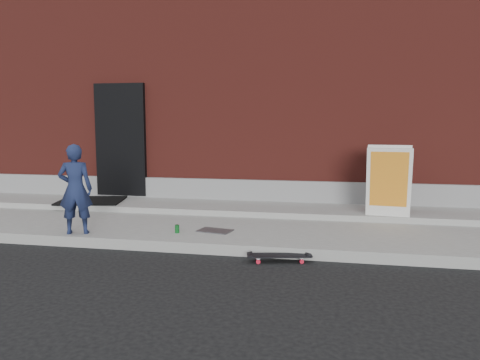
% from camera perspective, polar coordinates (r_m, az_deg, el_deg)
% --- Properties ---
extents(ground, '(80.00, 80.00, 0.00)m').
position_cam_1_polar(ground, '(6.31, -3.96, -9.08)').
color(ground, black).
rests_on(ground, ground).
extents(sidewalk, '(20.00, 3.00, 0.15)m').
position_cam_1_polar(sidewalk, '(7.71, -1.04, -5.53)').
color(sidewalk, gray).
rests_on(sidewalk, ground).
extents(apron, '(20.00, 1.20, 0.10)m').
position_cam_1_polar(apron, '(8.55, 0.24, -3.42)').
color(apron, gray).
rests_on(apron, sidewalk).
extents(building, '(20.00, 8.10, 5.00)m').
position_cam_1_polar(building, '(12.97, 4.16, 10.31)').
color(building, maroon).
rests_on(building, ground).
extents(child, '(0.55, 0.45, 1.30)m').
position_cam_1_polar(child, '(7.11, -19.44, -1.06)').
color(child, '#182143').
rests_on(child, sidewalk).
extents(skateboard, '(0.81, 0.37, 0.09)m').
position_cam_1_polar(skateboard, '(6.00, 4.81, -9.22)').
color(skateboard, red).
rests_on(skateboard, ground).
extents(pizza_sign, '(0.76, 0.87, 1.14)m').
position_cam_1_polar(pizza_sign, '(7.93, 17.66, -0.03)').
color(pizza_sign, silver).
rests_on(pizza_sign, apron).
extents(soda_can, '(0.07, 0.07, 0.12)m').
position_cam_1_polar(soda_can, '(6.91, -7.67, -5.92)').
color(soda_can, '#19802E').
rests_on(soda_can, sidewalk).
extents(doormat, '(1.34, 1.17, 0.03)m').
position_cam_1_polar(doormat, '(9.37, -17.67, -2.41)').
color(doormat, black).
rests_on(doormat, apron).
extents(utility_plate, '(0.54, 0.40, 0.01)m').
position_cam_1_polar(utility_plate, '(6.97, -3.07, -6.19)').
color(utility_plate, '#4D4D51').
rests_on(utility_plate, sidewalk).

